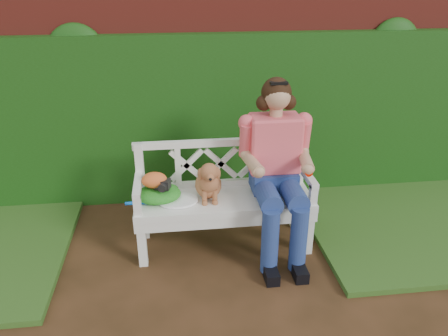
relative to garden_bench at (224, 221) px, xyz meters
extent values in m
plane|color=black|center=(-0.27, -0.72, -0.24)|extent=(60.00, 60.00, 0.00)
cube|color=maroon|center=(-0.27, 1.18, 0.86)|extent=(10.00, 0.30, 2.20)
cube|color=#194D14|center=(-0.27, 0.96, 0.61)|extent=(10.00, 0.18, 1.70)
cube|color=#2F5D1E|center=(2.13, 0.18, -0.21)|extent=(2.60, 2.00, 0.05)
cube|color=black|center=(-0.51, -0.03, 0.41)|extent=(0.14, 0.12, 0.08)
ellipsoid|color=#D45C26|center=(-0.57, 0.00, 0.43)|extent=(0.24, 0.20, 0.13)
camera|label=1|loc=(-0.41, -3.25, 2.01)|focal=35.00mm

